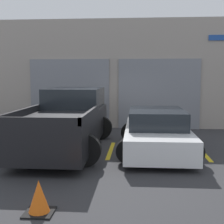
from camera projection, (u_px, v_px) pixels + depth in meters
name	position (u px, v px, depth m)	size (l,w,h in m)	color
ground_plane	(113.00, 143.00, 10.43)	(28.00, 28.00, 0.00)	#2D2D30
shophouse_building	(119.00, 75.00, 13.43)	(14.97, 0.68, 4.61)	#9E9389
pickup_truck	(68.00, 120.00, 9.62)	(2.51, 5.48, 1.80)	black
sedan_white	(156.00, 132.00, 9.17)	(2.21, 4.38, 1.23)	white
parking_stripe_far_left	(23.00, 149.00, 9.52)	(0.12, 2.20, 0.01)	gold
parking_stripe_left	(111.00, 150.00, 9.31)	(0.12, 2.20, 0.01)	gold
parking_stripe_centre	(203.00, 152.00, 9.10)	(0.12, 2.20, 0.01)	gold
traffic_cone	(39.00, 198.00, 4.99)	(0.47, 0.47, 0.55)	black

